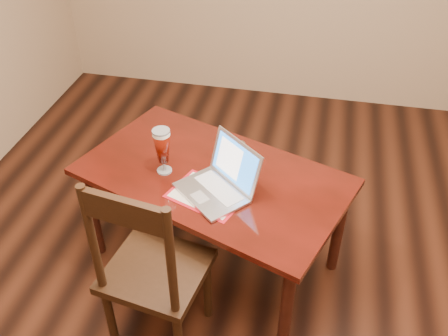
# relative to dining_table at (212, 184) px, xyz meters

# --- Properties ---
(ground) EXTENTS (5.00, 5.00, 0.00)m
(ground) POSITION_rel_dining_table_xyz_m (0.37, -0.32, -0.61)
(ground) COLOR black
(ground) RESTS_ON ground
(room_shell) EXTENTS (4.51, 5.01, 2.71)m
(room_shell) POSITION_rel_dining_table_xyz_m (0.37, -0.32, 1.15)
(room_shell) COLOR tan
(room_shell) RESTS_ON ground
(dining_table) EXTENTS (1.63, 1.26, 0.95)m
(dining_table) POSITION_rel_dining_table_xyz_m (0.00, 0.00, 0.00)
(dining_table) COLOR #490F09
(dining_table) RESTS_ON ground
(dining_chair) EXTENTS (0.53, 0.52, 1.11)m
(dining_chair) POSITION_rel_dining_table_xyz_m (-0.16, -0.59, -0.09)
(dining_chair) COLOR black
(dining_chair) RESTS_ON ground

